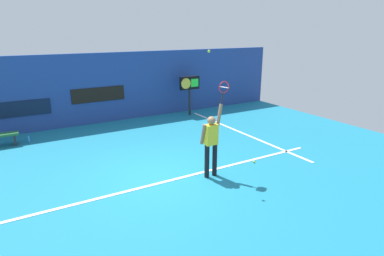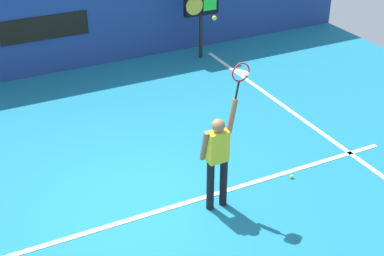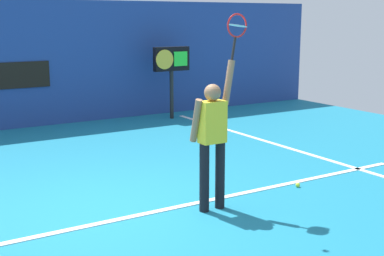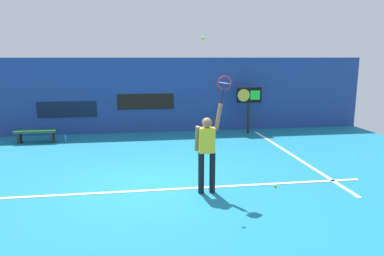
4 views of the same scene
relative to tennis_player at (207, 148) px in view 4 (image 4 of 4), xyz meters
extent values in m
plane|color=teal|center=(-1.16, 0.70, -1.01)|extent=(18.00, 18.00, 0.00)
cube|color=navy|center=(-1.16, 6.91, 0.46)|extent=(18.00, 0.20, 2.94)
cube|color=black|center=(-1.16, 6.79, 0.22)|extent=(2.20, 0.03, 0.60)
cube|color=#0C1933|center=(-4.16, 6.79, -0.03)|extent=(2.20, 0.03, 0.60)
cube|color=white|center=(-1.16, 0.30, -1.01)|extent=(10.00, 0.10, 0.01)
cube|color=white|center=(3.18, 2.70, -1.01)|extent=(0.10, 7.00, 0.01)
cylinder|color=black|center=(-0.12, 0.00, -0.55)|extent=(0.13, 0.13, 0.92)
cylinder|color=black|center=(0.13, 0.00, -0.55)|extent=(0.13, 0.13, 0.92)
cube|color=yellow|center=(0.00, 0.00, 0.18)|extent=(0.34, 0.20, 0.55)
sphere|color=#8C6647|center=(0.00, 0.00, 0.57)|extent=(0.22, 0.22, 0.22)
cylinder|color=#8C6647|center=(0.24, 0.00, 0.68)|extent=(0.19, 0.09, 0.59)
cylinder|color=#8C6647|center=(-0.20, 0.08, 0.21)|extent=(0.09, 0.23, 0.58)
cylinder|color=black|center=(0.32, 0.00, 1.12)|extent=(0.08, 0.03, 0.30)
torus|color=red|center=(0.37, 0.00, 1.41)|extent=(0.36, 0.02, 0.36)
cylinder|color=silver|center=(0.37, 0.00, 1.41)|extent=(0.26, 0.27, 0.05)
sphere|color=#CCE033|center=(-0.10, 0.02, 2.33)|extent=(0.07, 0.07, 0.07)
cylinder|color=black|center=(2.82, 6.05, -0.40)|extent=(0.10, 0.10, 1.21)
cube|color=black|center=(2.82, 6.05, 0.50)|extent=(0.95, 0.18, 0.60)
cylinder|color=gold|center=(2.58, 5.95, 0.50)|extent=(0.48, 0.02, 0.48)
cube|color=#26D833|center=(3.03, 5.95, 0.50)|extent=(0.38, 0.02, 0.36)
cube|color=#1E592D|center=(-5.02, 5.56, -0.60)|extent=(1.40, 0.36, 0.08)
cube|color=#262628|center=(-5.57, 5.56, -0.83)|extent=(0.08, 0.32, 0.37)
cube|color=#262628|center=(-4.47, 5.56, -0.83)|extent=(0.08, 0.32, 0.37)
cylinder|color=#338CD8|center=(-4.04, 5.56, -0.89)|extent=(0.07, 0.07, 0.24)
sphere|color=#CCE033|center=(1.64, 0.11, -0.98)|extent=(0.07, 0.07, 0.07)
camera|label=1|loc=(-4.53, -6.75, 2.83)|focal=30.35mm
camera|label=2|loc=(-3.78, -6.65, 4.84)|focal=52.08mm
camera|label=3|loc=(-3.80, -5.65, 1.51)|focal=50.07mm
camera|label=4|loc=(-1.44, -7.47, 1.95)|focal=33.81mm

